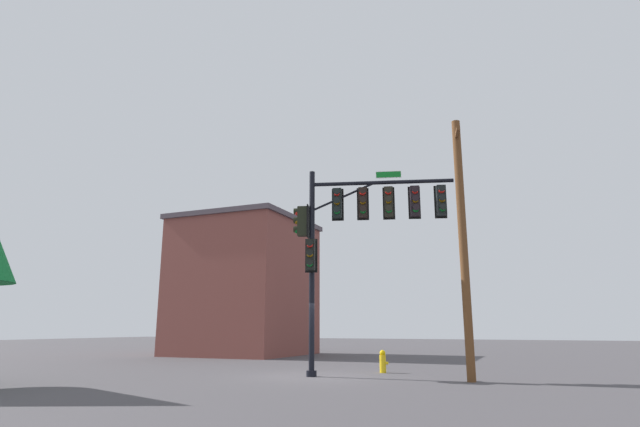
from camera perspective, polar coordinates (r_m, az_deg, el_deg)
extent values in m
plane|color=#464246|center=(18.46, -0.96, -17.80)|extent=(120.00, 120.00, 0.00)
cylinder|color=black|center=(18.50, -0.92, -6.32)|extent=(0.20, 0.20, 7.40)
cylinder|color=black|center=(18.46, -0.96, -17.50)|extent=(0.36, 0.36, 0.20)
cylinder|color=black|center=(18.97, 6.92, 3.46)|extent=(5.02, 1.60, 0.14)
cylinder|color=black|center=(18.88, 2.63, 1.88)|extent=(2.29, 0.74, 1.07)
cube|color=black|center=(18.83, 1.95, 1.13)|extent=(0.41, 0.43, 1.10)
cube|color=black|center=(19.03, 2.00, 0.99)|extent=(0.43, 0.16, 1.22)
sphere|color=#FF2018|center=(18.72, 1.89, 2.28)|extent=(0.22, 0.22, 0.22)
cylinder|color=black|center=(18.68, 1.88, 2.48)|extent=(0.26, 0.20, 0.23)
sphere|color=#855607|center=(18.64, 1.90, 1.27)|extent=(0.22, 0.22, 0.22)
cylinder|color=black|center=(18.59, 1.88, 1.47)|extent=(0.26, 0.20, 0.23)
sphere|color=#0B621E|center=(18.56, 1.91, 0.26)|extent=(0.22, 0.22, 0.22)
cylinder|color=black|center=(18.51, 1.89, 0.45)|extent=(0.26, 0.20, 0.23)
cube|color=black|center=(18.78, 4.82, 1.20)|extent=(0.41, 0.44, 1.10)
cube|color=black|center=(18.98, 4.83, 1.06)|extent=(0.43, 0.17, 1.22)
sphere|color=#FF2018|center=(18.67, 4.80, 2.36)|extent=(0.22, 0.22, 0.22)
cylinder|color=black|center=(18.63, 4.79, 2.56)|extent=(0.26, 0.20, 0.23)
sphere|color=#855607|center=(18.59, 4.82, 1.35)|extent=(0.22, 0.22, 0.22)
cylinder|color=black|center=(18.54, 4.81, 1.54)|extent=(0.26, 0.20, 0.23)
sphere|color=#0B621E|center=(18.51, 4.84, 0.33)|extent=(0.22, 0.22, 0.22)
cylinder|color=black|center=(18.46, 4.83, 0.52)|extent=(0.26, 0.20, 0.23)
cube|color=black|center=(18.78, 7.70, 1.28)|extent=(0.40, 0.43, 1.10)
cube|color=black|center=(18.98, 7.71, 1.13)|extent=(0.44, 0.15, 1.22)
sphere|color=#FF2018|center=(18.67, 7.66, 2.43)|extent=(0.22, 0.22, 0.22)
cylinder|color=black|center=(18.63, 7.65, 2.63)|extent=(0.26, 0.19, 0.23)
sphere|color=#855607|center=(18.59, 7.69, 1.42)|extent=(0.22, 0.22, 0.22)
cylinder|color=black|center=(18.54, 7.68, 1.61)|extent=(0.26, 0.19, 0.23)
sphere|color=#0B621E|center=(18.51, 7.72, 0.40)|extent=(0.22, 0.22, 0.22)
cylinder|color=black|center=(18.46, 7.71, 0.59)|extent=(0.26, 0.19, 0.23)
cube|color=black|center=(18.83, 10.57, 1.34)|extent=(0.42, 0.44, 1.10)
cube|color=black|center=(19.02, 10.51, 1.20)|extent=(0.43, 0.18, 1.22)
sphere|color=#FF2018|center=(18.72, 10.59, 2.50)|extent=(0.22, 0.22, 0.22)
cylinder|color=black|center=(18.68, 10.60, 2.70)|extent=(0.26, 0.21, 0.23)
sphere|color=#855607|center=(18.64, 10.63, 1.49)|extent=(0.22, 0.22, 0.22)
cylinder|color=black|center=(18.59, 10.65, 1.68)|extent=(0.26, 0.21, 0.23)
sphere|color=#0B621E|center=(18.56, 10.68, 0.47)|extent=(0.22, 0.22, 0.22)
cylinder|color=black|center=(18.51, 10.69, 0.66)|extent=(0.26, 0.21, 0.23)
cube|color=black|center=(18.92, 13.42, 1.41)|extent=(0.42, 0.44, 1.10)
cube|color=black|center=(19.11, 13.33, 1.26)|extent=(0.43, 0.18, 1.22)
sphere|color=#FF2018|center=(18.81, 13.47, 2.56)|extent=(0.22, 0.22, 0.22)
cylinder|color=black|center=(18.77, 13.49, 2.75)|extent=(0.26, 0.21, 0.23)
sphere|color=#855607|center=(18.73, 13.52, 1.56)|extent=(0.22, 0.22, 0.22)
cylinder|color=black|center=(18.68, 13.54, 1.75)|extent=(0.26, 0.21, 0.23)
sphere|color=#0B621E|center=(18.65, 13.57, 0.54)|extent=(0.22, 0.22, 0.22)
cylinder|color=black|center=(18.60, 13.60, 0.73)|extent=(0.26, 0.21, 0.23)
cube|color=black|center=(18.83, -1.96, -0.90)|extent=(0.44, 0.41, 1.10)
cube|color=black|center=(18.80, -1.36, -0.89)|extent=(0.16, 0.43, 1.22)
sphere|color=#FF2018|center=(18.93, -2.55, 0.09)|extent=(0.22, 0.22, 0.22)
cylinder|color=black|center=(18.95, -2.73, 0.24)|extent=(0.20, 0.26, 0.23)
sphere|color=#855607|center=(18.86, -2.56, -0.91)|extent=(0.22, 0.22, 0.22)
cylinder|color=black|center=(18.88, -2.74, -0.77)|extent=(0.20, 0.26, 0.23)
sphere|color=#0B621E|center=(18.80, -2.57, -1.93)|extent=(0.22, 0.22, 0.22)
cylinder|color=black|center=(18.81, -2.75, -1.78)|extent=(0.20, 0.26, 0.23)
cube|color=black|center=(18.22, -1.06, -4.66)|extent=(0.41, 0.44, 1.10)
cube|color=black|center=(18.42, -0.98, -4.74)|extent=(0.43, 0.16, 1.22)
sphere|color=#FF2018|center=(18.07, -1.14, -3.50)|extent=(0.22, 0.22, 0.22)
cylinder|color=black|center=(18.02, -1.16, -3.32)|extent=(0.26, 0.20, 0.23)
sphere|color=#855607|center=(18.02, -1.14, -4.57)|extent=(0.22, 0.22, 0.22)
cylinder|color=black|center=(17.97, -1.17, -4.39)|extent=(0.26, 0.20, 0.23)
sphere|color=#0B621E|center=(17.98, -1.15, -5.64)|extent=(0.22, 0.22, 0.22)
cylinder|color=black|center=(17.93, -1.17, -5.46)|extent=(0.26, 0.20, 0.23)
cube|color=white|center=(19.06, 7.68, 4.34)|extent=(0.91, 0.28, 0.26)
cube|color=#0F7422|center=(19.06, 7.68, 4.34)|extent=(0.87, 0.28, 0.22)
cube|color=white|center=(18.62, -0.91, -3.59)|extent=(0.28, 0.91, 0.26)
cube|color=#106C28|center=(18.62, -0.91, -3.59)|extent=(0.28, 0.87, 0.22)
cylinder|color=brown|center=(17.46, 15.75, -3.35)|extent=(0.28, 0.28, 8.67)
cube|color=brown|center=(18.40, 15.05, 8.20)|extent=(0.49, 1.79, 0.12)
cylinder|color=yellow|center=(20.05, 7.05, -16.37)|extent=(0.24, 0.24, 0.65)
sphere|color=#E2B406|center=(20.03, 7.02, -15.25)|extent=(0.22, 0.22, 0.22)
cylinder|color=gold|center=(20.01, 7.48, -16.28)|extent=(0.12, 0.10, 0.10)
cube|color=brown|center=(33.00, -8.47, -8.31)|extent=(7.21, 7.52, 8.16)
cube|color=#4C4149|center=(33.58, -8.24, -1.10)|extent=(7.51, 7.82, 0.30)
cube|color=#A5B7C6|center=(37.45, -8.76, -10.57)|extent=(0.90, 0.04, 1.20)
cube|color=#A5B7C6|center=(36.71, -5.67, -4.53)|extent=(0.90, 0.04, 1.20)
cube|color=#A5B7C6|center=(35.35, -2.66, -12.07)|extent=(0.90, 0.04, 1.20)
cube|color=#A5B7C6|center=(36.54, -6.08, -8.72)|extent=(0.90, 0.04, 1.20)
cube|color=#A5B7C6|center=(37.08, -7.54, -8.44)|extent=(0.90, 0.04, 1.20)
cube|color=#A5B7C6|center=(35.24, -1.16, -5.15)|extent=(0.90, 0.04, 1.20)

